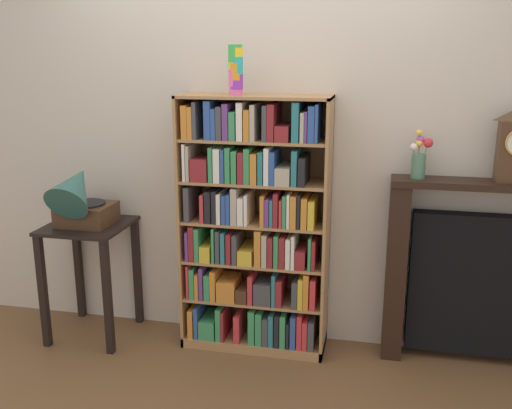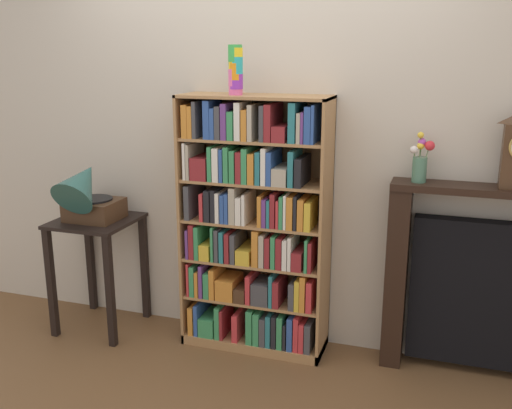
{
  "view_description": "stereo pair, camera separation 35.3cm",
  "coord_description": "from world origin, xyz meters",
  "px_view_note": "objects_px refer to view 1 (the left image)",
  "views": [
    {
      "loc": [
        0.74,
        -3.21,
        1.84
      ],
      "look_at": [
        0.01,
        0.12,
        0.93
      ],
      "focal_mm": 40.72,
      "sensor_mm": 36.0,
      "label": 1
    },
    {
      "loc": [
        1.08,
        -3.12,
        1.84
      ],
      "look_at": [
        0.01,
        0.12,
        0.93
      ],
      "focal_mm": 40.72,
      "sensor_mm": 36.0,
      "label": 2
    }
  ],
  "objects_px": {
    "fireplace_mantel": "(486,277)",
    "flower_vase": "(419,158)",
    "gramophone": "(79,197)",
    "side_table_left": "(90,254)",
    "cup_stack": "(236,70)",
    "bookshelf": "(253,231)"
  },
  "relations": [
    {
      "from": "fireplace_mantel",
      "to": "flower_vase",
      "type": "relative_size",
      "value": 4.14
    },
    {
      "from": "cup_stack",
      "to": "gramophone",
      "type": "bearing_deg",
      "value": -172.57
    },
    {
      "from": "side_table_left",
      "to": "gramophone",
      "type": "height_order",
      "value": "gramophone"
    },
    {
      "from": "cup_stack",
      "to": "gramophone",
      "type": "height_order",
      "value": "cup_stack"
    },
    {
      "from": "side_table_left",
      "to": "fireplace_mantel",
      "type": "height_order",
      "value": "fireplace_mantel"
    },
    {
      "from": "fireplace_mantel",
      "to": "bookshelf",
      "type": "bearing_deg",
      "value": -176.48
    },
    {
      "from": "gramophone",
      "to": "bookshelf",
      "type": "bearing_deg",
      "value": 8.27
    },
    {
      "from": "fireplace_mantel",
      "to": "flower_vase",
      "type": "height_order",
      "value": "flower_vase"
    },
    {
      "from": "cup_stack",
      "to": "flower_vase",
      "type": "relative_size",
      "value": 1.01
    },
    {
      "from": "bookshelf",
      "to": "cup_stack",
      "type": "relative_size",
      "value": 5.64
    },
    {
      "from": "gramophone",
      "to": "flower_vase",
      "type": "distance_m",
      "value": 2.06
    },
    {
      "from": "side_table_left",
      "to": "fireplace_mantel",
      "type": "xyz_separation_m",
      "value": [
        2.46,
        0.17,
        -0.01
      ]
    },
    {
      "from": "bookshelf",
      "to": "flower_vase",
      "type": "height_order",
      "value": "bookshelf"
    },
    {
      "from": "cup_stack",
      "to": "fireplace_mantel",
      "type": "height_order",
      "value": "cup_stack"
    },
    {
      "from": "cup_stack",
      "to": "flower_vase",
      "type": "distance_m",
      "value": 1.17
    },
    {
      "from": "side_table_left",
      "to": "gramophone",
      "type": "bearing_deg",
      "value": -90.0
    },
    {
      "from": "side_table_left",
      "to": "fireplace_mantel",
      "type": "bearing_deg",
      "value": 3.9
    },
    {
      "from": "gramophone",
      "to": "fireplace_mantel",
      "type": "relative_size",
      "value": 0.4
    },
    {
      "from": "bookshelf",
      "to": "gramophone",
      "type": "xyz_separation_m",
      "value": [
        -1.07,
        -0.16,
        0.19
      ]
    },
    {
      "from": "bookshelf",
      "to": "fireplace_mantel",
      "type": "relative_size",
      "value": 1.38
    },
    {
      "from": "side_table_left",
      "to": "fireplace_mantel",
      "type": "distance_m",
      "value": 2.46
    },
    {
      "from": "fireplace_mantel",
      "to": "flower_vase",
      "type": "bearing_deg",
      "value": -177.89
    }
  ]
}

